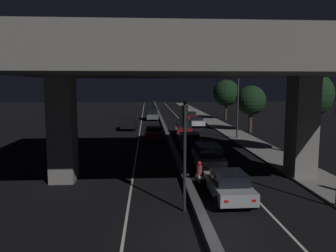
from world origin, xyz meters
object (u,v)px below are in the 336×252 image
(traffic_light_left_of_median, at_px, (184,137))
(car_dark_red_lead_oncoming, at_px, (154,133))
(car_silver_second, at_px, (208,157))
(car_dark_red_fourth, at_px, (183,127))
(motorcycle_white_filtering_near, at_px, (199,176))
(motorcycle_black_filtering_far, at_px, (176,133))
(car_black_second_oncoming, at_px, (129,124))
(car_dark_blue_third, at_px, (189,140))
(car_grey_third_oncoming, at_px, (152,114))
(car_silver_lead, at_px, (228,185))
(motorcycle_red_filtering_mid, at_px, (182,147))
(street_lamp, at_px, (234,100))
(car_white_fifth, at_px, (197,122))
(car_dark_red_sixth, at_px, (190,116))

(traffic_light_left_of_median, distance_m, car_dark_red_lead_oncoming, 19.65)
(traffic_light_left_of_median, height_order, car_silver_second, traffic_light_left_of_median)
(car_dark_red_fourth, height_order, motorcycle_white_filtering_near, car_dark_red_fourth)
(motorcycle_white_filtering_near, bearing_deg, motorcycle_black_filtering_far, -4.46)
(car_black_second_oncoming, bearing_deg, car_silver_second, 19.88)
(traffic_light_left_of_median, xyz_separation_m, motorcycle_white_filtering_near, (1.28, 3.61, -2.84))
(car_dark_blue_third, bearing_deg, traffic_light_left_of_median, 173.00)
(car_black_second_oncoming, distance_m, car_grey_third_oncoming, 12.25)
(car_silver_lead, distance_m, car_dark_red_fourth, 22.13)
(motorcycle_red_filtering_mid, bearing_deg, car_silver_second, -162.89)
(street_lamp, distance_m, car_dark_red_fourth, 7.09)
(car_black_second_oncoming, relative_size, motorcycle_black_filtering_far, 2.26)
(street_lamp, relative_size, car_grey_third_oncoming, 1.46)
(motorcycle_white_filtering_near, height_order, motorcycle_black_filtering_far, motorcycle_white_filtering_near)
(street_lamp, bearing_deg, motorcycle_black_filtering_far, 171.53)
(motorcycle_white_filtering_near, bearing_deg, car_dark_red_fourth, -7.73)
(car_grey_third_oncoming, bearing_deg, motorcycle_red_filtering_mid, 2.85)
(street_lamp, bearing_deg, car_white_fifth, 101.64)
(car_silver_second, height_order, car_dark_red_sixth, car_silver_second)
(car_dark_blue_third, height_order, motorcycle_white_filtering_near, car_dark_blue_third)
(car_silver_second, relative_size, car_dark_red_sixth, 0.87)
(car_dark_blue_third, distance_m, car_dark_red_sixth, 24.21)
(car_dark_red_fourth, bearing_deg, car_silver_second, -177.71)
(car_dark_red_lead_oncoming, distance_m, car_black_second_oncoming, 9.19)
(car_dark_red_fourth, bearing_deg, car_silver_lead, -177.69)
(traffic_light_left_of_median, relative_size, car_grey_third_oncoming, 1.05)
(car_dark_red_fourth, distance_m, car_dark_red_lead_oncoming, 5.38)
(car_white_fifth, bearing_deg, car_silver_lead, 175.80)
(street_lamp, bearing_deg, traffic_light_left_of_median, -110.98)
(car_black_second_oncoming, height_order, motorcycle_red_filtering_mid, car_black_second_oncoming)
(car_black_second_oncoming, xyz_separation_m, motorcycle_red_filtering_mid, (5.33, -15.71, -0.14))
(motorcycle_white_filtering_near, bearing_deg, car_dark_red_sixth, -10.76)
(car_dark_red_sixth, relative_size, car_black_second_oncoming, 1.18)
(car_silver_lead, height_order, car_silver_second, car_silver_second)
(car_dark_red_lead_oncoming, bearing_deg, car_grey_third_oncoming, 178.34)
(car_dark_blue_third, bearing_deg, car_white_fifth, -9.65)
(car_white_fifth, bearing_deg, car_dark_blue_third, 170.38)
(car_silver_lead, bearing_deg, car_dark_red_lead_oncoming, 9.99)
(car_white_fifth, bearing_deg, car_dark_red_lead_oncoming, 152.60)
(street_lamp, distance_m, car_silver_lead, 19.44)
(car_grey_third_oncoming, bearing_deg, car_dark_red_sixth, 77.62)
(car_black_second_oncoming, bearing_deg, car_dark_blue_third, 27.55)
(traffic_light_left_of_median, distance_m, car_dark_blue_third, 15.13)
(car_white_fifth, relative_size, car_black_second_oncoming, 1.06)
(car_silver_second, distance_m, car_dark_red_lead_oncoming, 12.77)
(street_lamp, relative_size, car_dark_red_sixth, 1.49)
(car_dark_red_sixth, xyz_separation_m, car_grey_third_oncoming, (-6.31, 1.20, 0.31))
(street_lamp, xyz_separation_m, motorcycle_red_filtering_mid, (-6.33, -7.34, -3.65))
(car_dark_blue_third, distance_m, motorcycle_white_filtering_near, 11.16)
(car_grey_third_oncoming, bearing_deg, car_silver_lead, 3.31)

